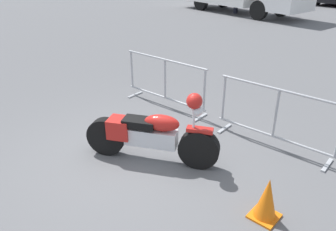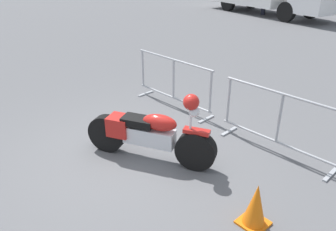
{
  "view_description": "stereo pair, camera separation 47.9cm",
  "coord_description": "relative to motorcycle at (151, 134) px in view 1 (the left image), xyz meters",
  "views": [
    {
      "loc": [
        3.42,
        -2.82,
        3.0
      ],
      "look_at": [
        0.22,
        0.71,
        0.65
      ],
      "focal_mm": 35.0,
      "sensor_mm": 36.0,
      "label": 1
    },
    {
      "loc": [
        3.75,
        -2.48,
        3.0
      ],
      "look_at": [
        0.22,
        0.71,
        0.65
      ],
      "focal_mm": 35.0,
      "sensor_mm": 36.0,
      "label": 2
    }
  ],
  "objects": [
    {
      "name": "ground_plane",
      "position": [
        -0.22,
        -0.31,
        -0.47
      ],
      "size": [
        120.0,
        120.0,
        0.0
      ],
      "primitive_type": "plane",
      "color": "#5B5B5E"
    },
    {
      "name": "motorcycle",
      "position": [
        0.0,
        0.0,
        0.0
      ],
      "size": [
        2.01,
        1.16,
        1.23
      ],
      "rotation": [
        0.0,
        0.0,
        0.48
      ],
      "color": "black",
      "rests_on": "ground"
    },
    {
      "name": "crowd_barrier_near",
      "position": [
        -1.25,
        1.69,
        0.08
      ],
      "size": [
        2.11,
        0.5,
        1.07
      ],
      "rotation": [
        0.0,
        0.0,
        0.03
      ],
      "color": "#9EA0A5",
      "rests_on": "ground"
    },
    {
      "name": "crowd_barrier_far",
      "position": [
        1.25,
        1.69,
        0.08
      ],
      "size": [
        2.11,
        0.5,
        1.07
      ],
      "rotation": [
        0.0,
        0.0,
        0.03
      ],
      "color": "#9EA0A5",
      "rests_on": "ground"
    },
    {
      "name": "traffic_cone",
      "position": [
        1.98,
        0.03,
        -0.18
      ],
      "size": [
        0.34,
        0.34,
        0.59
      ],
      "color": "orange",
      "rests_on": "ground"
    }
  ]
}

